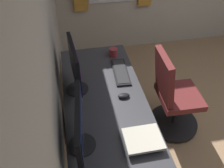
# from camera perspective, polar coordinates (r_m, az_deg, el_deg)

# --- Properties ---
(wall_back) EXTENTS (5.00, 0.10, 2.60)m
(wall_back) POSITION_cam_1_polar(r_m,az_deg,el_deg) (1.50, -16.63, 2.74)
(wall_back) COLOR beige
(wall_back) RESTS_ON ground
(desk) EXTENTS (1.80, 0.72, 0.73)m
(desk) POSITION_cam_1_polar(r_m,az_deg,el_deg) (2.08, -1.36, -6.21)
(desk) COLOR #38383D
(desk) RESTS_ON ground
(drawer_pedestal) EXTENTS (0.40, 0.51, 0.69)m
(drawer_pedestal) POSITION_cam_1_polar(r_m,az_deg,el_deg) (2.28, -1.61, -12.81)
(drawer_pedestal) COLOR #38383D
(drawer_pedestal) RESTS_ON ground
(monitor_primary) EXTENTS (0.47, 0.20, 0.47)m
(monitor_primary) POSITION_cam_1_polar(r_m,az_deg,el_deg) (2.02, -8.96, 4.23)
(monitor_primary) COLOR black
(monitor_primary) RESTS_ON desk
(monitor_secondary) EXTENTS (0.55, 0.20, 0.39)m
(monitor_secondary) POSITION_cam_1_polar(r_m,az_deg,el_deg) (1.60, -7.77, -9.80)
(monitor_secondary) COLOR black
(monitor_secondary) RESTS_ON desk
(keyboard_main) EXTENTS (0.43, 0.16, 0.02)m
(keyboard_main) POSITION_cam_1_polar(r_m,az_deg,el_deg) (2.35, 2.10, 2.98)
(keyboard_main) COLOR black
(keyboard_main) RESTS_ON desk
(mouse_main) EXTENTS (0.06, 0.10, 0.03)m
(mouse_main) POSITION_cam_1_polar(r_m,az_deg,el_deg) (2.08, 2.86, -2.87)
(mouse_main) COLOR black
(mouse_main) RESTS_ON desk
(book_stack_near) EXTENTS (0.23, 0.27, 0.06)m
(book_stack_near) POSITION_cam_1_polar(r_m,az_deg,el_deg) (1.77, 7.21, -13.26)
(book_stack_near) COLOR #38669E
(book_stack_near) RESTS_ON desk
(coffee_mug) EXTENTS (0.13, 0.09, 0.09)m
(coffee_mug) POSITION_cam_1_polar(r_m,az_deg,el_deg) (2.57, 0.30, 7.71)
(coffee_mug) COLOR #A53338
(coffee_mug) RESTS_ON desk
(office_chair) EXTENTS (0.56, 0.56, 0.97)m
(office_chair) POSITION_cam_1_polar(r_m,az_deg,el_deg) (2.56, 14.45, -3.13)
(office_chair) COLOR maroon
(office_chair) RESTS_ON ground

